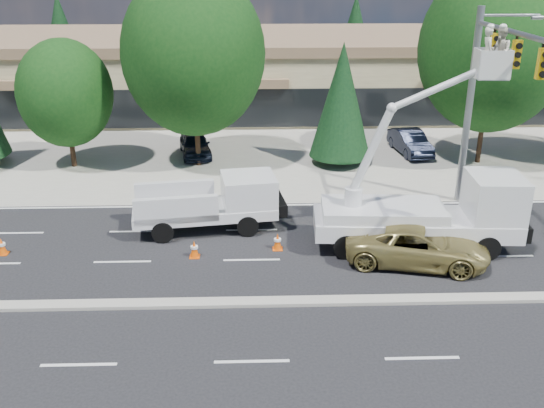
{
  "coord_description": "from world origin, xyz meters",
  "views": [
    {
      "loc": [
        0.13,
        -17.79,
        10.89
      ],
      "look_at": [
        0.79,
        3.07,
        2.4
      ],
      "focal_mm": 40.0,
      "sensor_mm": 36.0,
      "label": 1
    }
  ],
  "objects_px": {
    "bucket_truck": "(435,204)",
    "minivan": "(417,245)",
    "signal_mast": "(491,84)",
    "utility_pickup": "(215,208)"
  },
  "relations": [
    {
      "from": "bucket_truck",
      "to": "minivan",
      "type": "bearing_deg",
      "value": -122.07
    },
    {
      "from": "signal_mast",
      "to": "bucket_truck",
      "type": "height_order",
      "value": "signal_mast"
    },
    {
      "from": "utility_pickup",
      "to": "signal_mast",
      "type": "bearing_deg",
      "value": -4.51
    },
    {
      "from": "utility_pickup",
      "to": "bucket_truck",
      "type": "bearing_deg",
      "value": -21.78
    },
    {
      "from": "utility_pickup",
      "to": "minivan",
      "type": "relative_size",
      "value": 1.17
    },
    {
      "from": "utility_pickup",
      "to": "minivan",
      "type": "distance_m",
      "value": 8.6
    },
    {
      "from": "signal_mast",
      "to": "utility_pickup",
      "type": "xyz_separation_m",
      "value": [
        -11.58,
        -0.78,
        -5.1
      ]
    },
    {
      "from": "bucket_truck",
      "to": "signal_mast",
      "type": "bearing_deg",
      "value": 49.73
    },
    {
      "from": "signal_mast",
      "to": "bucket_truck",
      "type": "bearing_deg",
      "value": -133.59
    },
    {
      "from": "bucket_truck",
      "to": "minivan",
      "type": "relative_size",
      "value": 1.62
    }
  ]
}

